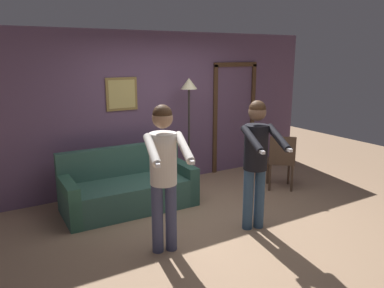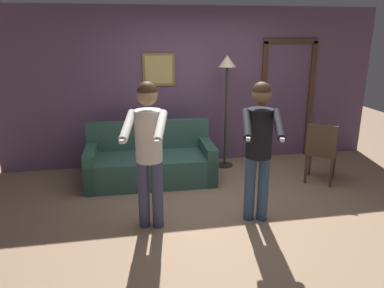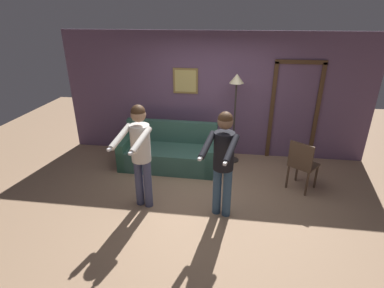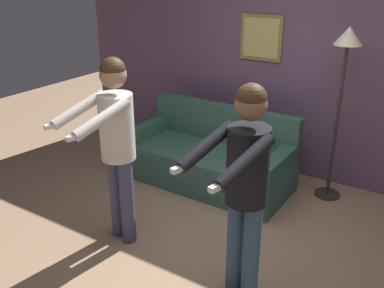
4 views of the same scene
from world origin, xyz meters
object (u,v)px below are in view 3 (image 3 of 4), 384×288
Objects in this scene: dining_chair_distant at (302,163)px; person_standing_right at (223,156)px; couch at (169,153)px; person_standing_left at (140,148)px; torchiere_lamp at (236,93)px.

person_standing_right is at bearing -145.64° from dining_chair_distant.
person_standing_right reaches higher than dining_chair_distant.
dining_chair_distant is (1.34, 0.91, -0.49)m from person_standing_right.
person_standing_right is (1.14, -1.50, 0.74)m from couch.
person_standing_left reaches higher than dining_chair_distant.
person_standing_right is at bearing -52.71° from couch.
person_standing_left is (-0.12, -1.43, 0.76)m from couch.
torchiere_lamp reaches higher than person_standing_right.
person_standing_left is 2.78m from dining_chair_distant.
couch is 1.14× the size of person_standing_right.
dining_chair_distant is at bearing 18.01° from person_standing_left.
couch is at bearing 85.21° from person_standing_left.
torchiere_lamp is 1.08× the size of person_standing_left.
couch is 2.56m from dining_chair_distant.
person_standing_left is at bearing -161.99° from dining_chair_distant.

